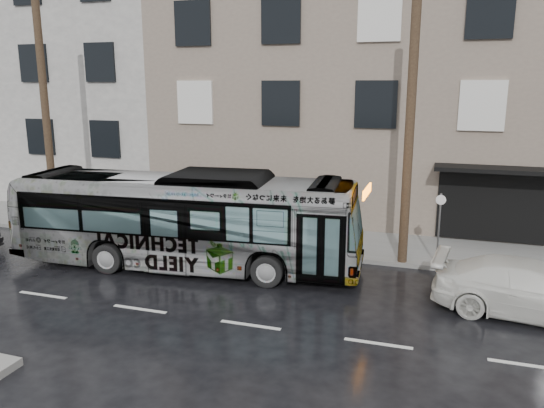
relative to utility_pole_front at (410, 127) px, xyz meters
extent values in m
plane|color=black|center=(-6.50, -3.30, -4.65)|extent=(120.00, 120.00, 0.00)
cube|color=gray|center=(-6.50, 1.60, -4.58)|extent=(90.00, 3.60, 0.15)
cube|color=gray|center=(-1.50, 9.40, 0.85)|extent=(20.00, 12.00, 11.00)
cube|color=beige|center=(-24.50, 10.90, 3.35)|extent=(26.00, 15.00, 16.00)
cylinder|color=#4C3A26|center=(0.00, 0.00, 0.00)|extent=(0.30, 0.30, 9.00)
cylinder|color=#4C3A26|center=(-14.00, 0.00, 0.00)|extent=(0.30, 0.30, 9.00)
cylinder|color=slate|center=(1.10, 0.00, -3.30)|extent=(0.06, 0.06, 2.40)
imported|color=#B2B2B2|center=(-6.85, -2.28, -3.04)|extent=(11.71, 3.64, 3.21)
imported|color=silver|center=(3.51, -3.02, -3.92)|extent=(5.21, 2.59, 1.45)
camera|label=1|loc=(1.01, -17.44, 1.33)|focal=35.00mm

